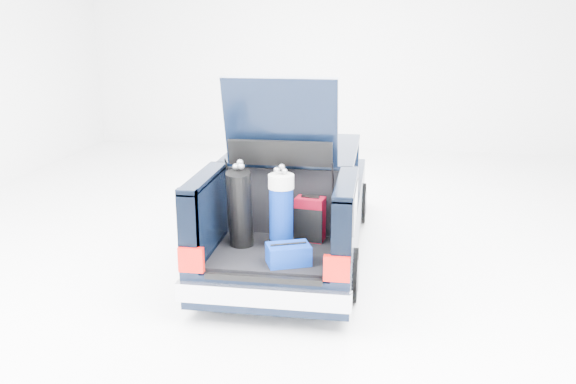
% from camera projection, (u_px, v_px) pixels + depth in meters
% --- Properties ---
extents(ground, '(14.00, 14.00, 0.00)m').
position_uv_depth(ground, '(294.00, 252.00, 8.31)').
color(ground, white).
rests_on(ground, ground).
extents(car, '(1.87, 4.65, 2.47)m').
position_uv_depth(car, '(295.00, 203.00, 8.23)').
color(car, black).
rests_on(car, ground).
extents(red_suitcase, '(0.35, 0.26, 0.54)m').
position_uv_depth(red_suitcase, '(310.00, 219.00, 6.99)').
color(red_suitcase, '#690312').
rests_on(red_suitcase, car).
extents(black_golf_bag, '(0.28, 0.40, 0.99)m').
position_uv_depth(black_golf_bag, '(240.00, 209.00, 6.74)').
color(black_golf_bag, black).
rests_on(black_golf_bag, car).
extents(blue_golf_bag, '(0.38, 0.38, 0.95)m').
position_uv_depth(blue_golf_bag, '(281.00, 211.00, 6.73)').
color(blue_golf_bag, black).
rests_on(blue_golf_bag, car).
extents(blue_duffel, '(0.52, 0.43, 0.23)m').
position_uv_depth(blue_duffel, '(288.00, 254.00, 6.36)').
color(blue_duffel, navy).
rests_on(blue_duffel, car).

